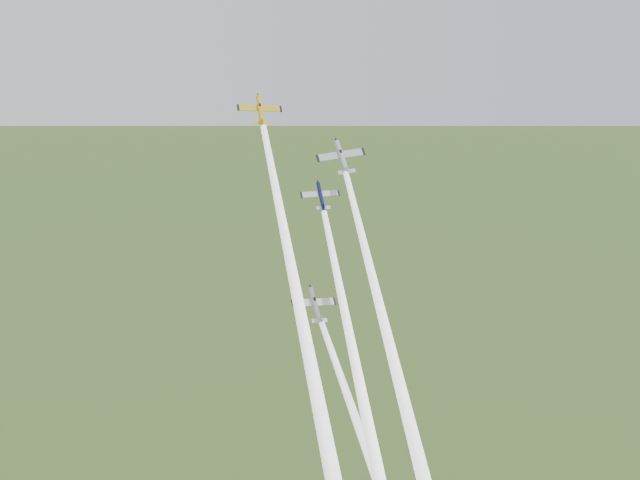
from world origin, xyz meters
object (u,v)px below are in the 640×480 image
Objects in this scene: plane_silver_right at (342,157)px; plane_silver_low at (315,305)px; plane_yellow at (260,110)px; plane_navy at (321,196)px.

plane_silver_right is 25.83m from plane_silver_low.
plane_silver_right is (16.32, 1.40, -8.98)m from plane_yellow.
plane_navy is 0.79× the size of plane_silver_right.
plane_navy is (11.59, 0.67, -15.01)m from plane_yellow.
plane_silver_right is at bearing 44.34° from plane_silver_low.
plane_navy is 0.85× the size of plane_silver_low.
plane_yellow is 18.68m from plane_silver_right.
plane_yellow is 0.83× the size of plane_silver_right.
plane_silver_low is at bearing -34.29° from plane_yellow.
plane_yellow is at bearing 134.86° from plane_silver_low.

